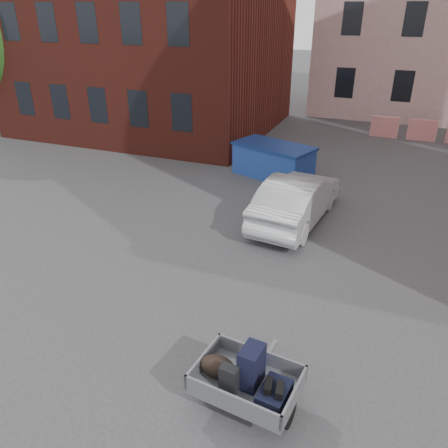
% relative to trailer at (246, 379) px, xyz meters
% --- Properties ---
extents(ground, '(120.00, 120.00, 0.00)m').
position_rel_trailer_xyz_m(ground, '(-1.47, 2.83, -0.61)').
color(ground, '#38383A').
rests_on(ground, ground).
extents(far_building, '(6.00, 6.00, 8.00)m').
position_rel_trailer_xyz_m(far_building, '(-21.47, 24.83, 3.39)').
color(far_building, maroon).
rests_on(far_building, ground).
extents(barriers, '(4.70, 0.18, 1.00)m').
position_rel_trailer_xyz_m(barriers, '(2.73, 17.83, -0.11)').
color(barriers, red).
rests_on(barriers, ground).
extents(trailer, '(1.72, 1.88, 1.20)m').
position_rel_trailer_xyz_m(trailer, '(0.00, 0.00, 0.00)').
color(trailer, black).
rests_on(trailer, ground).
extents(dumpster, '(3.27, 2.42, 1.23)m').
position_rel_trailer_xyz_m(dumpster, '(-2.53, 10.49, 0.01)').
color(dumpster, '#204099').
rests_on(dumpster, ground).
extents(silver_car, '(1.95, 4.45, 1.42)m').
position_rel_trailer_xyz_m(silver_car, '(-0.84, 7.00, 0.10)').
color(silver_car, '#A6A9AE').
rests_on(silver_car, ground).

